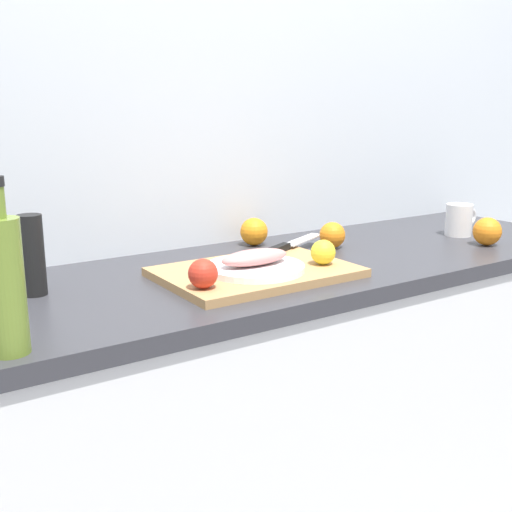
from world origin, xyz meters
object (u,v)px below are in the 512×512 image
(cutting_board, at_px, (256,272))
(fish_fillet, at_px, (255,257))
(coffee_mug_0, at_px, (459,220))
(pepper_mill, at_px, (32,255))
(chef_knife, at_px, (287,246))
(orange_0, at_px, (487,231))
(lemon_0, at_px, (323,252))
(white_plate, at_px, (255,268))
(olive_oil_bottle, at_px, (5,283))

(cutting_board, relative_size, fish_fillet, 2.57)
(cutting_board, bearing_deg, coffee_mug_0, 3.65)
(coffee_mug_0, height_order, pepper_mill, pepper_mill)
(chef_knife, distance_m, pepper_mill, 0.67)
(cutting_board, distance_m, orange_0, 0.75)
(cutting_board, distance_m, pepper_mill, 0.50)
(cutting_board, relative_size, chef_knife, 1.64)
(cutting_board, relative_size, pepper_mill, 2.57)
(coffee_mug_0, bearing_deg, fish_fillet, -175.08)
(fish_fillet, relative_size, lemon_0, 2.88)
(white_plate, bearing_deg, cutting_board, 49.53)
(fish_fillet, xyz_separation_m, chef_knife, (0.20, 0.14, -0.02))
(fish_fillet, bearing_deg, cutting_board, 49.53)
(cutting_board, xyz_separation_m, pepper_mill, (-0.48, 0.14, 0.08))
(cutting_board, height_order, fish_fillet, fish_fillet)
(lemon_0, bearing_deg, pepper_mill, 162.64)
(white_plate, height_order, pepper_mill, pepper_mill)
(chef_knife, xyz_separation_m, pepper_mill, (-0.66, 0.02, 0.06))
(lemon_0, distance_m, orange_0, 0.59)
(fish_fillet, xyz_separation_m, coffee_mug_0, (0.81, 0.07, -0.00))
(cutting_board, xyz_separation_m, white_plate, (-0.02, -0.02, 0.02))
(white_plate, relative_size, olive_oil_bottle, 0.80)
(fish_fillet, bearing_deg, white_plate, 0.00)
(lemon_0, height_order, pepper_mill, pepper_mill)
(cutting_board, distance_m, fish_fillet, 0.05)
(coffee_mug_0, bearing_deg, cutting_board, -176.35)
(chef_knife, height_order, olive_oil_bottle, olive_oil_bottle)
(white_plate, bearing_deg, lemon_0, -12.95)
(cutting_board, distance_m, white_plate, 0.03)
(fish_fillet, relative_size, coffee_mug_0, 1.44)
(lemon_0, bearing_deg, cutting_board, 159.40)
(white_plate, xyz_separation_m, fish_fillet, (0.00, 0.00, 0.03))
(olive_oil_bottle, xyz_separation_m, orange_0, (1.35, 0.08, -0.08))
(chef_knife, height_order, coffee_mug_0, coffee_mug_0)
(cutting_board, relative_size, white_plate, 1.93)
(olive_oil_bottle, distance_m, coffee_mug_0, 1.42)
(pepper_mill, bearing_deg, lemon_0, -17.36)
(fish_fillet, distance_m, coffee_mug_0, 0.82)
(olive_oil_bottle, bearing_deg, orange_0, 3.60)
(lemon_0, xyz_separation_m, coffee_mug_0, (0.64, 0.11, -0.00))
(coffee_mug_0, bearing_deg, lemon_0, -170.27)
(olive_oil_bottle, bearing_deg, lemon_0, 8.51)
(orange_0, bearing_deg, chef_knife, 159.53)
(white_plate, xyz_separation_m, olive_oil_bottle, (-0.58, -0.15, 0.09))
(cutting_board, height_order, lemon_0, lemon_0)
(olive_oil_bottle, bearing_deg, white_plate, 14.68)
(fish_fillet, height_order, orange_0, orange_0)
(white_plate, height_order, orange_0, orange_0)
(cutting_board, xyz_separation_m, chef_knife, (0.18, 0.12, 0.02))
(pepper_mill, bearing_deg, cutting_board, -16.28)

